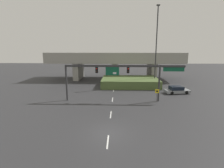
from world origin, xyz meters
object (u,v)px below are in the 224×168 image
object	(u,v)px
speed_limit_sign	(157,94)
parked_sedan_near_right	(177,90)
signal_gantry	(122,71)
highway_light_pole_near	(156,45)

from	to	relation	value
speed_limit_sign	parked_sedan_near_right	world-z (taller)	speed_limit_sign
signal_gantry	parked_sedan_near_right	distance (m)	12.30
highway_light_pole_near	parked_sedan_near_right	world-z (taller)	highway_light_pole_near
speed_limit_sign	parked_sedan_near_right	size ratio (longest dim) A/B	0.45
speed_limit_sign	signal_gantry	bearing A→B (deg)	173.21
highway_light_pole_near	parked_sedan_near_right	bearing A→B (deg)	-68.04
signal_gantry	highway_light_pole_near	xyz separation A→B (m)	(7.66, 11.90, 4.18)
signal_gantry	parked_sedan_near_right	bearing A→B (deg)	25.89
speed_limit_sign	highway_light_pole_near	world-z (taller)	highway_light_pole_near
signal_gantry	highway_light_pole_near	bearing A→B (deg)	57.25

